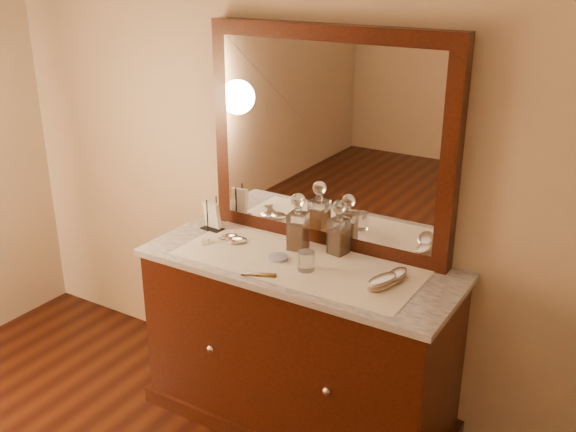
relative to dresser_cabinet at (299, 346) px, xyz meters
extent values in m
plane|color=tan|center=(0.00, 0.29, 0.99)|extent=(4.50, 4.50, 0.00)
cube|color=black|center=(0.00, 0.00, 0.00)|extent=(1.40, 0.55, 0.82)
cube|color=black|center=(0.00, 0.00, -0.37)|extent=(1.46, 0.59, 0.08)
sphere|color=silver|center=(-0.30, -0.28, 0.04)|extent=(0.04, 0.04, 0.04)
sphere|color=silver|center=(0.30, -0.28, 0.04)|extent=(0.04, 0.04, 0.04)
cube|color=white|center=(0.00, 0.00, 0.42)|extent=(1.44, 0.59, 0.03)
cube|color=black|center=(0.00, 0.25, 0.94)|extent=(1.20, 0.08, 1.00)
cube|color=white|center=(0.00, 0.21, 0.94)|extent=(1.06, 0.01, 0.86)
cube|color=white|center=(0.00, -0.02, 0.44)|extent=(1.10, 0.45, 0.00)
cylinder|color=white|center=(-0.09, -0.04, 0.45)|extent=(0.11, 0.11, 0.02)
cube|color=brown|center=(-0.07, -0.22, 0.45)|extent=(0.15, 0.08, 0.01)
cube|color=black|center=(-0.55, 0.09, 0.44)|extent=(0.12, 0.08, 0.01)
cylinder|color=black|center=(-0.56, 0.06, 0.52)|extent=(0.01, 0.01, 0.17)
cylinder|color=black|center=(-0.55, 0.12, 0.52)|extent=(0.01, 0.01, 0.17)
cube|color=white|center=(-0.55, 0.09, 0.52)|extent=(0.09, 0.05, 0.13)
cube|color=#954E15|center=(-0.07, 0.11, 0.51)|extent=(0.08, 0.08, 0.12)
cube|color=white|center=(-0.07, 0.11, 0.53)|extent=(0.09, 0.09, 0.17)
cylinder|color=white|center=(-0.07, 0.11, 0.63)|extent=(0.04, 0.04, 0.03)
sphere|color=white|center=(-0.07, 0.11, 0.68)|extent=(0.08, 0.08, 0.07)
cube|color=#954E15|center=(0.11, 0.16, 0.50)|extent=(0.07, 0.07, 0.12)
cube|color=white|center=(0.11, 0.16, 0.53)|extent=(0.09, 0.09, 0.16)
cylinder|color=white|center=(0.11, 0.16, 0.62)|extent=(0.04, 0.04, 0.03)
sphere|color=white|center=(0.11, 0.16, 0.67)|extent=(0.07, 0.07, 0.06)
ellipsoid|color=tan|center=(0.42, -0.04, 0.46)|extent=(0.11, 0.19, 0.03)
ellipsoid|color=silver|center=(0.42, -0.04, 0.48)|extent=(0.11, 0.19, 0.03)
ellipsoid|color=tan|center=(0.44, 0.05, 0.46)|extent=(0.07, 0.15, 0.02)
ellipsoid|color=silver|center=(0.44, 0.05, 0.47)|extent=(0.07, 0.15, 0.02)
ellipsoid|color=silver|center=(-0.42, 0.03, 0.45)|extent=(0.11, 0.12, 0.02)
cube|color=silver|center=(-0.45, -0.04, 0.45)|extent=(0.07, 0.12, 0.01)
ellipsoid|color=silver|center=(-0.36, 0.02, 0.45)|extent=(0.13, 0.13, 0.02)
cube|color=silver|center=(-0.44, -0.03, 0.45)|extent=(0.13, 0.09, 0.01)
cylinder|color=white|center=(0.07, -0.07, 0.49)|extent=(0.07, 0.07, 0.08)
camera|label=1|loc=(1.35, -2.30, 1.71)|focal=41.39mm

